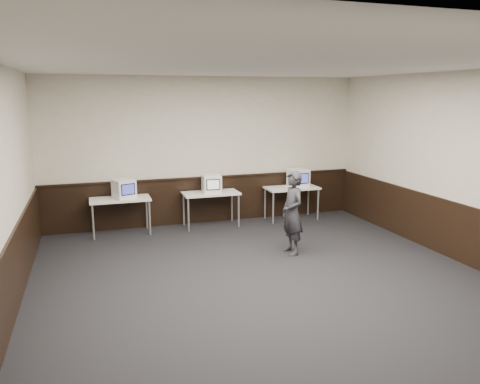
# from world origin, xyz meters

# --- Properties ---
(floor) EXTENTS (8.00, 8.00, 0.00)m
(floor) POSITION_xyz_m (0.00, 0.00, 0.00)
(floor) COLOR black
(floor) RESTS_ON ground
(ceiling) EXTENTS (8.00, 8.00, 0.00)m
(ceiling) POSITION_xyz_m (0.00, 0.00, 3.20)
(ceiling) COLOR white
(ceiling) RESTS_ON back_wall
(back_wall) EXTENTS (7.00, 0.00, 7.00)m
(back_wall) POSITION_xyz_m (0.00, 4.00, 1.60)
(back_wall) COLOR beige
(back_wall) RESTS_ON ground
(right_wall) EXTENTS (0.00, 8.00, 8.00)m
(right_wall) POSITION_xyz_m (3.50, 0.00, 1.60)
(right_wall) COLOR beige
(right_wall) RESTS_ON ground
(wainscot_back) EXTENTS (6.98, 0.04, 1.00)m
(wainscot_back) POSITION_xyz_m (0.00, 3.98, 0.50)
(wainscot_back) COLOR black
(wainscot_back) RESTS_ON back_wall
(wainscot_left) EXTENTS (0.04, 7.98, 1.00)m
(wainscot_left) POSITION_xyz_m (-3.48, 0.00, 0.50)
(wainscot_left) COLOR black
(wainscot_left) RESTS_ON left_wall
(wainscot_right) EXTENTS (0.04, 7.98, 1.00)m
(wainscot_right) POSITION_xyz_m (3.48, 0.00, 0.50)
(wainscot_right) COLOR black
(wainscot_right) RESTS_ON right_wall
(wainscot_rail) EXTENTS (6.98, 0.06, 0.04)m
(wainscot_rail) POSITION_xyz_m (0.00, 3.96, 1.02)
(wainscot_rail) COLOR black
(wainscot_rail) RESTS_ON wainscot_back
(desk_left) EXTENTS (1.20, 0.60, 0.75)m
(desk_left) POSITION_xyz_m (-1.90, 3.60, 0.68)
(desk_left) COLOR silver
(desk_left) RESTS_ON ground
(desk_center) EXTENTS (1.20, 0.60, 0.75)m
(desk_center) POSITION_xyz_m (0.00, 3.60, 0.68)
(desk_center) COLOR silver
(desk_center) RESTS_ON ground
(desk_right) EXTENTS (1.20, 0.60, 0.75)m
(desk_right) POSITION_xyz_m (1.90, 3.60, 0.68)
(desk_right) COLOR silver
(desk_right) RESTS_ON ground
(emac_left) EXTENTS (0.50, 0.51, 0.39)m
(emac_left) POSITION_xyz_m (-1.81, 3.59, 0.94)
(emac_left) COLOR white
(emac_left) RESTS_ON desk_left
(emac_center) EXTENTS (0.42, 0.44, 0.38)m
(emac_center) POSITION_xyz_m (0.01, 3.57, 0.94)
(emac_center) COLOR white
(emac_center) RESTS_ON desk_center
(emac_right) EXTENTS (0.43, 0.46, 0.40)m
(emac_right) POSITION_xyz_m (2.07, 3.62, 0.95)
(emac_right) COLOR white
(emac_right) RESTS_ON desk_right
(person) EXTENTS (0.39, 0.57, 1.50)m
(person) POSITION_xyz_m (0.93, 1.41, 0.75)
(person) COLOR #28282D
(person) RESTS_ON ground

